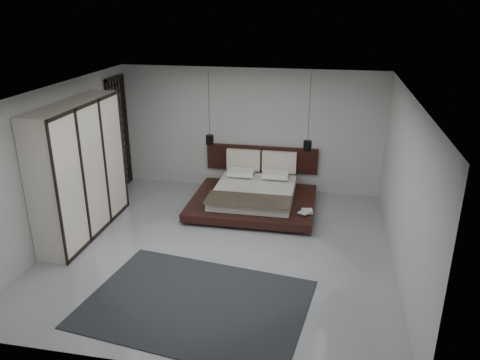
% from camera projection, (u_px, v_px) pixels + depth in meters
% --- Properties ---
extents(floor, '(6.00, 6.00, 0.00)m').
position_uv_depth(floor, '(221.00, 248.00, 8.42)').
color(floor, '#999CA1').
rests_on(floor, ground).
extents(ceiling, '(6.00, 6.00, 0.00)m').
position_uv_depth(ceiling, '(219.00, 92.00, 7.42)').
color(ceiling, white).
rests_on(ceiling, wall_back).
extents(wall_back, '(6.00, 0.00, 6.00)m').
position_uv_depth(wall_back, '(250.00, 130.00, 10.67)').
color(wall_back, '#B1B1AF').
rests_on(wall_back, floor).
extents(wall_front, '(6.00, 0.00, 6.00)m').
position_uv_depth(wall_front, '(158.00, 267.00, 5.17)').
color(wall_front, '#B1B1AF').
rests_on(wall_front, floor).
extents(wall_left, '(0.00, 6.00, 6.00)m').
position_uv_depth(wall_left, '(59.00, 164.00, 8.45)').
color(wall_left, '#B1B1AF').
rests_on(wall_left, floor).
extents(wall_right, '(0.00, 6.00, 6.00)m').
position_uv_depth(wall_right, '(405.00, 187.00, 7.39)').
color(wall_right, '#B1B1AF').
rests_on(wall_right, floor).
extents(lattice_screen, '(0.05, 0.90, 2.60)m').
position_uv_depth(lattice_screen, '(119.00, 134.00, 10.73)').
color(lattice_screen, black).
rests_on(lattice_screen, floor).
extents(bed, '(2.58, 2.31, 1.04)m').
position_uv_depth(bed, '(254.00, 194.00, 10.03)').
color(bed, black).
rests_on(bed, floor).
extents(book_lower, '(0.25, 0.31, 0.03)m').
position_uv_depth(book_lower, '(302.00, 211.00, 9.28)').
color(book_lower, '#99724C').
rests_on(book_lower, bed).
extents(book_upper, '(0.30, 0.33, 0.02)m').
position_uv_depth(book_upper, '(301.00, 211.00, 9.24)').
color(book_upper, '#99724C').
rests_on(book_upper, book_lower).
extents(pendant_left, '(0.17, 0.17, 1.58)m').
position_uv_depth(pendant_left, '(210.00, 139.00, 10.19)').
color(pendant_left, black).
rests_on(pendant_left, ceiling).
extents(pendant_right, '(0.17, 0.17, 1.60)m').
position_uv_depth(pendant_right, '(307.00, 145.00, 9.82)').
color(pendant_right, black).
rests_on(pendant_right, ceiling).
extents(wardrobe, '(0.60, 2.55, 2.50)m').
position_uv_depth(wardrobe, '(80.00, 170.00, 8.61)').
color(wardrobe, silver).
rests_on(wardrobe, floor).
extents(rug, '(3.46, 2.69, 0.01)m').
position_uv_depth(rug, '(196.00, 303.00, 6.86)').
color(rug, black).
rests_on(rug, floor).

